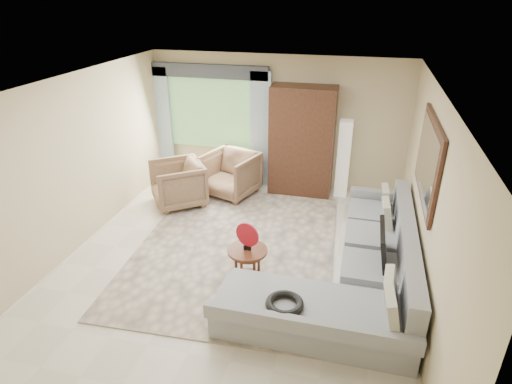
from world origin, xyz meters
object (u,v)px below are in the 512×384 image
(potted_plant, at_px, (172,166))
(floor_lamp, at_px, (343,159))
(armchair_left, at_px, (178,184))
(armchair_right, at_px, (231,174))
(armoire, at_px, (302,142))
(sectional_sofa, at_px, (358,273))
(tv_screen, at_px, (384,245))
(coffee_table, at_px, (248,265))

(potted_plant, bearing_deg, floor_lamp, -0.04)
(armchair_left, xyz_separation_m, armchair_right, (0.82, 0.64, 0.01))
(armchair_left, xyz_separation_m, armoire, (2.12, 1.10, 0.63))
(sectional_sofa, distance_m, armoire, 3.24)
(floor_lamp, bearing_deg, armchair_left, -158.34)
(potted_plant, xyz_separation_m, armoire, (2.77, -0.06, 0.81))
(tv_screen, relative_size, coffee_table, 1.37)
(coffee_table, xyz_separation_m, potted_plant, (-2.53, 3.15, -0.04))
(tv_screen, relative_size, armoire, 0.35)
(armchair_left, bearing_deg, tv_screen, 27.62)
(potted_plant, height_order, armoire, armoire)
(armoire, bearing_deg, tv_screen, -61.93)
(coffee_table, relative_size, floor_lamp, 0.36)
(tv_screen, bearing_deg, sectional_sofa, -162.38)
(armchair_left, relative_size, potted_plant, 1.87)
(sectional_sofa, relative_size, armchair_right, 3.68)
(sectional_sofa, xyz_separation_m, tv_screen, (0.27, 0.08, 0.44))
(sectional_sofa, distance_m, armchair_right, 3.52)
(tv_screen, bearing_deg, armoire, 118.07)
(potted_plant, distance_m, floor_lamp, 3.61)
(armchair_left, distance_m, armoire, 2.47)
(armchair_left, distance_m, floor_lamp, 3.16)
(sectional_sofa, bearing_deg, armchair_left, 151.75)
(floor_lamp, bearing_deg, potted_plant, 179.96)
(armchair_left, bearing_deg, coffee_table, 6.38)
(potted_plant, xyz_separation_m, floor_lamp, (3.57, -0.00, 0.51))
(coffee_table, distance_m, floor_lamp, 3.35)
(tv_screen, bearing_deg, armchair_left, 154.63)
(floor_lamp, bearing_deg, armchair_right, -166.24)
(sectional_sofa, height_order, armchair_right, sectional_sofa)
(armchair_left, distance_m, potted_plant, 1.34)
(tv_screen, distance_m, armchair_right, 3.67)
(armchair_left, relative_size, armoire, 0.44)
(tv_screen, distance_m, potted_plant, 5.17)
(armchair_left, height_order, potted_plant, armchair_left)
(armchair_right, distance_m, potted_plant, 1.57)
(armchair_right, height_order, potted_plant, armchair_right)
(sectional_sofa, distance_m, floor_lamp, 3.03)
(tv_screen, height_order, armchair_left, tv_screen)
(coffee_table, distance_m, armchair_left, 2.74)
(tv_screen, distance_m, coffee_table, 1.81)
(armchair_left, bearing_deg, armoire, 80.42)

